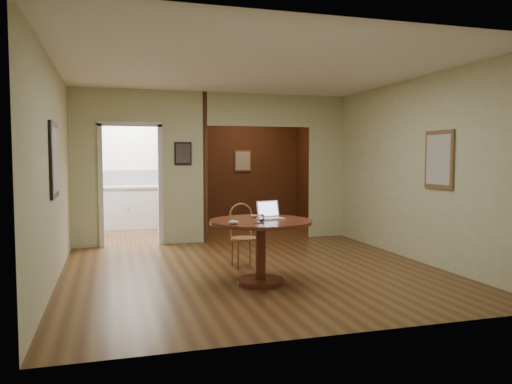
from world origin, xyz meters
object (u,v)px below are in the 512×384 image
object	(u,v)px
chair	(243,231)
closed_laptop	(264,216)
open_laptop	(269,214)
dining_table	(261,237)

from	to	relation	value
chair	closed_laptop	size ratio (longest dim) A/B	2.87
chair	closed_laptop	bearing A→B (deg)	-87.75
open_laptop	closed_laptop	size ratio (longest dim) A/B	1.12
open_laptop	closed_laptop	distance (m)	0.15
open_laptop	chair	bearing A→B (deg)	84.59
dining_table	open_laptop	distance (m)	0.33
dining_table	closed_laptop	xyz separation A→B (m)	(0.12, 0.26, 0.21)
chair	closed_laptop	world-z (taller)	chair
closed_laptop	open_laptop	bearing A→B (deg)	-65.69
chair	closed_laptop	distance (m)	0.79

